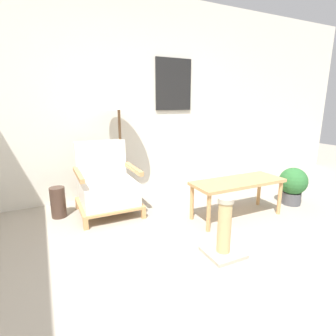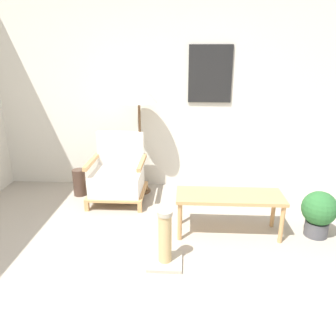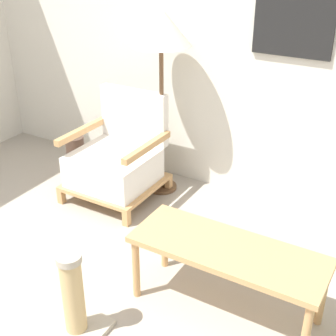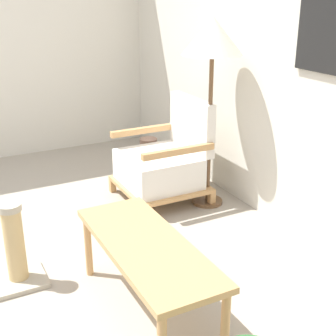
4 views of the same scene
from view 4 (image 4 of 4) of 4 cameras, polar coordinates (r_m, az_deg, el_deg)
name	(u,v)px [view 4 (image 4 of 4)]	position (r m, az deg, el deg)	size (l,w,h in m)	color
wall_back	(278,39)	(3.48, 13.32, 15.10)	(8.00, 0.09, 2.70)	silver
armchair	(164,162)	(3.90, -0.50, 0.68)	(0.69, 0.67, 0.84)	tan
floor_lamp	(212,43)	(3.59, 5.44, 14.97)	(0.46, 0.46, 1.49)	brown
coffee_table	(147,252)	(2.50, -2.61, -10.18)	(1.09, 0.41, 0.44)	tan
vase	(149,157)	(4.46, -2.37, 1.40)	(0.17, 0.17, 0.36)	#473328
scratching_post	(16,253)	(2.98, -18.07, -9.77)	(0.31, 0.31, 0.52)	#B2A893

